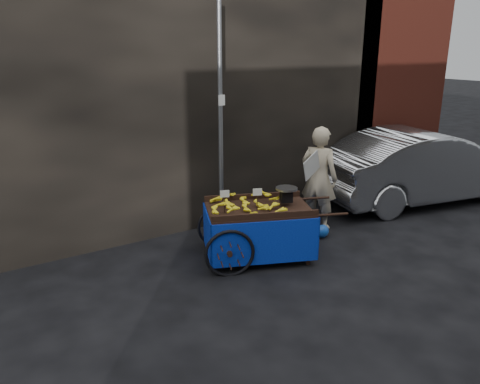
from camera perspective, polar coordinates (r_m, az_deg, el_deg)
ground at (r=7.64m, az=0.81°, el=-8.14°), size 80.00×80.00×0.00m
building_wall at (r=9.37m, az=-6.05°, el=12.49°), size 13.50×2.00×5.00m
street_pole at (r=8.25m, az=-2.40°, el=8.44°), size 0.12×0.10×4.00m
banana_cart at (r=7.41m, az=1.91°, el=-2.62°), size 2.47×1.79×1.23m
vendor at (r=8.73m, az=9.60°, el=1.70°), size 1.00×0.83×1.92m
plastic_bag at (r=8.52m, az=9.97°, el=-4.73°), size 0.27×0.21×0.24m
parked_car at (r=10.94m, az=21.50°, el=2.99°), size 5.04×2.62×1.58m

